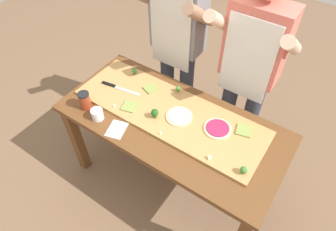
{
  "coord_description": "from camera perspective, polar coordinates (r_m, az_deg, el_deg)",
  "views": [
    {
      "loc": [
        0.73,
        -1.11,
        2.3
      ],
      "look_at": [
        -0.04,
        0.01,
        0.8
      ],
      "focal_mm": 31.86,
      "sensor_mm": 36.0,
      "label": 1
    }
  ],
  "objects": [
    {
      "name": "ground_plane",
      "position": [
        2.65,
        0.58,
        -12.09
      ],
      "size": [
        8.0,
        8.0,
        0.0
      ],
      "primitive_type": "plane",
      "color": "brown"
    },
    {
      "name": "prep_table",
      "position": [
        2.1,
        0.72,
        -3.0
      ],
      "size": [
        1.56,
        0.73,
        0.78
      ],
      "color": "brown",
      "rests_on": "ground"
    },
    {
      "name": "cutting_board",
      "position": [
        2.06,
        0.24,
        0.72
      ],
      "size": [
        1.36,
        0.46,
        0.02
      ],
      "primitive_type": "cube",
      "color": "tan",
      "rests_on": "prep_table"
    },
    {
      "name": "chefs_knife",
      "position": [
        2.25,
        -10.02,
        5.46
      ],
      "size": [
        0.31,
        0.07,
        0.02
      ],
      "color": "#B7BABF",
      "rests_on": "cutting_board"
    },
    {
      "name": "pizza_whole_beet_magenta",
      "position": [
        1.96,
        9.47,
        -2.46
      ],
      "size": [
        0.18,
        0.18,
        0.02
      ],
      "color": "beige",
      "rests_on": "cutting_board"
    },
    {
      "name": "pizza_whole_cheese_artichoke",
      "position": [
        2.01,
        2.15,
        -0.15
      ],
      "size": [
        0.18,
        0.18,
        0.02
      ],
      "color": "beige",
      "rests_on": "cutting_board"
    },
    {
      "name": "pizza_slice_far_left",
      "position": [
        2.21,
        -3.35,
        5.21
      ],
      "size": [
        0.11,
        0.11,
        0.01
      ],
      "primitive_type": "cube",
      "rotation": [
        0.0,
        0.0,
        -0.35
      ],
      "color": "#899E4C",
      "rests_on": "cutting_board"
    },
    {
      "name": "pizza_slice_near_right",
      "position": [
        1.99,
        14.32,
        -2.78
      ],
      "size": [
        0.12,
        0.12,
        0.01
      ],
      "primitive_type": "cube",
      "rotation": [
        0.0,
        0.0,
        0.26
      ],
      "color": "#899E4C",
      "rests_on": "cutting_board"
    },
    {
      "name": "pizza_slice_near_left",
      "position": [
        2.09,
        -7.46,
        1.69
      ],
      "size": [
        0.12,
        0.12,
        0.01
      ],
      "primitive_type": "cube",
      "rotation": [
        0.0,
        0.0,
        0.27
      ],
      "color": "#899E4C",
      "rests_on": "cutting_board"
    },
    {
      "name": "broccoli_floret_center_right",
      "position": [
        1.78,
        14.27,
        -10.09
      ],
      "size": [
        0.04,
        0.04,
        0.05
      ],
      "color": "#487A23",
      "rests_on": "cutting_board"
    },
    {
      "name": "broccoli_floret_front_mid",
      "position": [
        1.98,
        -2.55,
        0.48
      ],
      "size": [
        0.05,
        0.05,
        0.07
      ],
      "color": "#2C5915",
      "rests_on": "cutting_board"
    },
    {
      "name": "broccoli_floret_front_left",
      "position": [
        2.33,
        -6.51,
        8.51
      ],
      "size": [
        0.04,
        0.04,
        0.05
      ],
      "color": "#487A23",
      "rests_on": "cutting_board"
    },
    {
      "name": "broccoli_floret_back_right",
      "position": [
        2.17,
        1.92,
        5.16
      ],
      "size": [
        0.04,
        0.04,
        0.05
      ],
      "color": "#487A23",
      "rests_on": "cutting_board"
    },
    {
      "name": "cheese_crumble_a",
      "position": [
        1.81,
        7.89,
        -8.0
      ],
      "size": [
        0.03,
        0.03,
        0.02
      ],
      "primitive_type": "cube",
      "rotation": [
        0.0,
        0.0,
        0.9
      ],
      "color": "silver",
      "rests_on": "cutting_board"
    },
    {
      "name": "cheese_crumble_b",
      "position": [
        1.91,
        -1.45,
        -3.4
      ],
      "size": [
        0.02,
        0.02,
        0.01
      ],
      "primitive_type": "cube",
      "rotation": [
        0.0,
        0.0,
        1.0
      ],
      "color": "white",
      "rests_on": "cutting_board"
    },
    {
      "name": "cheese_crumble_c",
      "position": [
        2.1,
        -10.23,
        1.79
      ],
      "size": [
        0.02,
        0.02,
        0.01
      ],
      "primitive_type": "cube",
      "rotation": [
        0.0,
        0.0,
        0.56
      ],
      "color": "silver",
      "rests_on": "cutting_board"
    },
    {
      "name": "flour_cup",
      "position": [
        2.06,
        -13.34,
        0.16
      ],
      "size": [
        0.08,
        0.08,
        0.08
      ],
      "color": "white",
      "rests_on": "prep_table"
    },
    {
      "name": "sauce_jar",
      "position": [
        2.13,
        -15.62,
        2.76
      ],
      "size": [
        0.08,
        0.08,
        0.13
      ],
      "color": "#99381E",
      "rests_on": "prep_table"
    },
    {
      "name": "recipe_note",
      "position": [
        1.99,
        -9.79,
        -2.63
      ],
      "size": [
        0.15,
        0.17,
        0.0
      ],
      "primitive_type": "cube",
      "rotation": [
        0.0,
        0.0,
        0.28
      ],
      "color": "white",
      "rests_on": "prep_table"
    },
    {
      "name": "cook_left",
      "position": [
        2.38,
        1.79,
        14.79
      ],
      "size": [
        0.54,
        0.39,
        1.67
      ],
      "color": "#333847",
      "rests_on": "ground"
    },
    {
      "name": "cook_right",
      "position": [
        2.18,
        15.49,
        9.38
      ],
      "size": [
        0.54,
        0.39,
        1.67
      ],
      "color": "#333847",
      "rests_on": "ground"
    }
  ]
}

